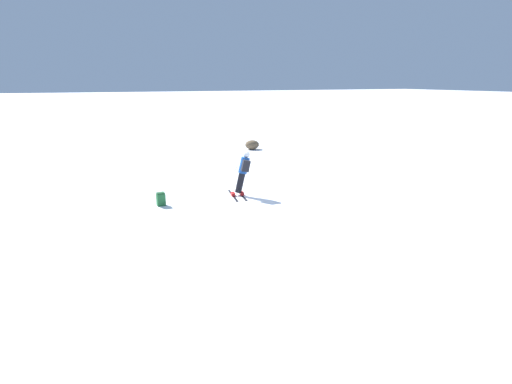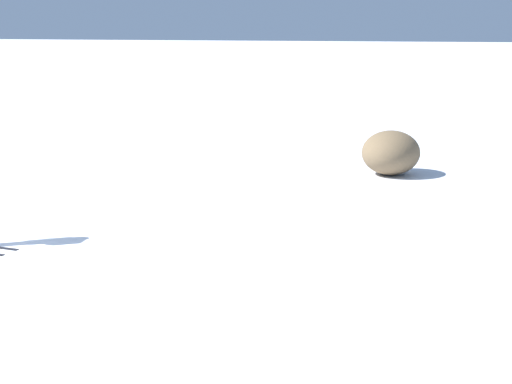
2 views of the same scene
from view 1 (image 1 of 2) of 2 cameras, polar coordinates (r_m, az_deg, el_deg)
The scene contains 4 objects.
ground_plane at distance 16.01m, azimuth -2.31°, elevation -0.46°, with size 300.00×300.00×0.00m, color white.
skier at distance 15.75m, azimuth -1.87°, elevation 3.05°, with size 1.28×1.76×1.82m.
spare_backpack at distance 15.03m, azimuth -13.43°, elevation -1.01°, with size 0.32×0.24×0.50m.
exposed_boulder_1 at distance 26.68m, azimuth -0.56°, elevation 6.77°, with size 0.94×0.80×0.61m, color brown.
Camera 1 is at (5.55, 14.35, 4.46)m, focal length 28.00 mm.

